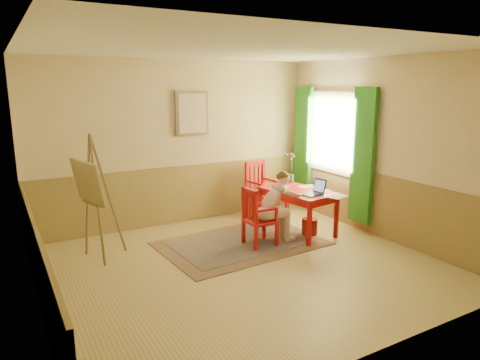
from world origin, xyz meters
TOP-DOWN VIEW (x-y plane):
  - room at (0.00, 0.00)m, footprint 5.04×4.54m
  - wainscot at (0.00, 0.80)m, footprint 5.00×4.50m
  - window at (2.42, 1.10)m, footprint 0.12×2.01m
  - wall_portrait at (0.25, 2.20)m, footprint 0.60×0.05m
  - rug at (0.38, 0.74)m, footprint 2.49×1.74m
  - table at (1.43, 0.73)m, footprint 0.89×1.30m
  - chair_left at (0.54, 0.54)m, footprint 0.42×0.40m
  - chair_back at (1.37, 1.78)m, footprint 0.51×0.52m
  - figure at (0.85, 0.53)m, footprint 0.82×0.36m
  - laptop at (1.49, 0.39)m, footprint 0.40×0.28m
  - papers at (1.59, 0.60)m, footprint 0.78×1.22m
  - vase at (1.66, 1.25)m, footprint 0.17×0.26m
  - wastebasket at (1.55, 0.55)m, footprint 0.30×0.30m
  - easel at (-1.68, 1.22)m, footprint 0.66×0.78m

SIDE VIEW (x-z plane):
  - rug at x=0.38m, z-range 0.00..0.02m
  - wastebasket at x=1.55m, z-range 0.00..0.27m
  - chair_left at x=0.54m, z-range 0.00..0.90m
  - wainscot at x=0.00m, z-range 0.00..1.00m
  - chair_back at x=1.37m, z-range 0.00..1.01m
  - figure at x=0.85m, z-range 0.06..1.17m
  - table at x=1.43m, z-range 0.27..0.99m
  - papers at x=1.59m, z-range 0.72..0.73m
  - laptop at x=1.49m, z-range 0.65..0.88m
  - vase at x=1.66m, z-range 0.70..1.22m
  - easel at x=-1.68m, z-range 0.16..1.92m
  - window at x=2.42m, z-range 0.25..2.45m
  - room at x=0.00m, z-range -0.02..2.82m
  - wall_portrait at x=0.25m, z-range 1.52..2.28m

